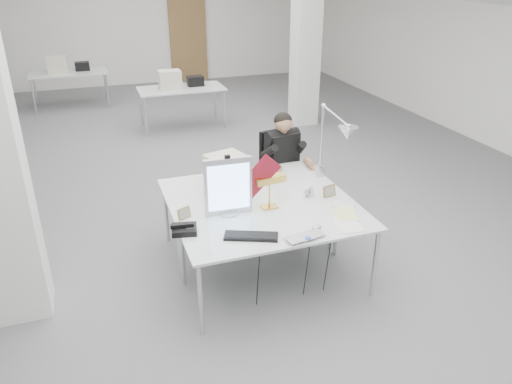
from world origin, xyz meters
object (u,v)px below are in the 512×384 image
monitor (228,186)px  laptop (308,240)px  desk_main (278,224)px  desk_phone (184,230)px  beige_monitor (227,172)px  office_chair (281,171)px  seated_person (283,149)px  bankers_lamp (269,192)px  architect_lamp (332,148)px

monitor → laptop: (0.50, -0.73, -0.27)m
laptop → desk_main: bearing=98.9°
monitor → desk_phone: size_ratio=2.59×
desk_main → beige_monitor: size_ratio=4.80×
office_chair → seated_person: size_ratio=1.27×
office_chair → bankers_lamp: (-0.60, -1.19, 0.34)m
desk_main → beige_monitor: (-0.22, 0.91, 0.19)m
seated_person → desk_phone: size_ratio=4.22×
desk_main → laptop: 0.42m
office_chair → bankers_lamp: 1.37m
laptop → desk_phone: desk_phone is taller
desk_phone → beige_monitor: (0.63, 0.81, 0.15)m
laptop → desk_phone: size_ratio=1.63×
desk_phone → beige_monitor: beige_monitor is taller
office_chair → beige_monitor: (-0.85, -0.59, 0.35)m
desk_phone → desk_main: bearing=4.9°
desk_phone → monitor: bearing=37.2°
desk_main → monitor: size_ratio=3.19×
monitor → beige_monitor: (0.15, 0.58, -0.10)m
monitor → desk_phone: bearing=-151.5°
bankers_lamp → beige_monitor: 0.65m
office_chair → laptop: (-0.50, -1.90, 0.18)m
desk_main → beige_monitor: 0.96m
architect_lamp → desk_phone: bearing=-179.7°
seated_person → laptop: size_ratio=2.59×
beige_monitor → laptop: bearing=-91.4°
laptop → architect_lamp: (0.72, 1.03, 0.40)m
seated_person → desk_main: bearing=-125.3°
beige_monitor → bankers_lamp: bearing=-83.3°
seated_person → bankers_lamp: bearing=-129.5°
desk_main → seated_person: 1.59m
architect_lamp → seated_person: bearing=88.2°
desk_phone → architect_lamp: (1.70, 0.52, 0.39)m
seated_person → monitor: (-1.00, -1.12, 0.14)m
office_chair → monitor: monitor is taller
laptop → desk_phone: (-0.98, 0.50, 0.01)m
office_chair → laptop: office_chair is taller
seated_person → beige_monitor: seated_person is taller
beige_monitor → office_chair: bearing=18.3°
desk_main → bankers_lamp: 0.36m
seated_person → laptop: bearing=-117.0°
laptop → office_chair: bearing=66.3°
office_chair → monitor: (-1.00, -1.17, 0.45)m
desk_main → desk_phone: (-0.85, 0.10, 0.04)m
desk_main → architect_lamp: 1.14m
seated_person → laptop: 1.92m
beige_monitor → architect_lamp: bearing=-31.2°
bankers_lamp → desk_main: bearing=-103.9°
office_chair → architect_lamp: architect_lamp is taller
desk_main → monitor: (-0.37, 0.33, 0.29)m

